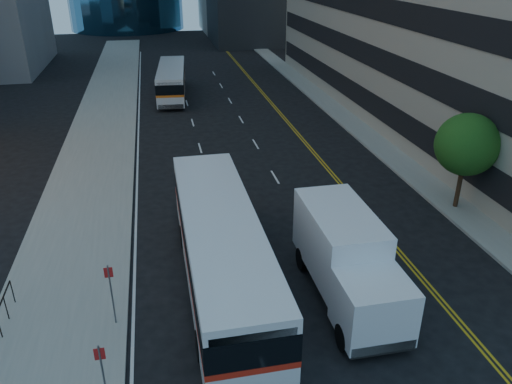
{
  "coord_description": "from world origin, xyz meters",
  "views": [
    {
      "loc": [
        -6.25,
        -13.19,
        12.38
      ],
      "look_at": [
        -2.24,
        6.42,
        2.8
      ],
      "focal_mm": 35.0,
      "sensor_mm": 36.0,
      "label": 1
    }
  ],
  "objects_px": {
    "bus_front": "(221,249)",
    "bus_rear": "(172,80)",
    "box_truck": "(347,259)",
    "street_tree": "(467,145)"
  },
  "relations": [
    {
      "from": "street_tree",
      "to": "bus_front",
      "type": "bearing_deg",
      "value": -161.62
    },
    {
      "from": "street_tree",
      "to": "bus_rear",
      "type": "distance_m",
      "value": 30.01
    },
    {
      "from": "street_tree",
      "to": "bus_rear",
      "type": "relative_size",
      "value": 0.46
    },
    {
      "from": "bus_rear",
      "to": "street_tree",
      "type": "bearing_deg",
      "value": -58.41
    },
    {
      "from": "bus_front",
      "to": "bus_rear",
      "type": "xyz_separation_m",
      "value": [
        -0.4,
        31.05,
        -0.27
      ]
    },
    {
      "from": "bus_front",
      "to": "box_truck",
      "type": "relative_size",
      "value": 1.84
    },
    {
      "from": "street_tree",
      "to": "box_truck",
      "type": "bearing_deg",
      "value": -144.83
    },
    {
      "from": "street_tree",
      "to": "box_truck",
      "type": "xyz_separation_m",
      "value": [
        -8.58,
        -6.05,
        -1.87
      ]
    },
    {
      "from": "box_truck",
      "to": "bus_front",
      "type": "bearing_deg",
      "value": 160.26
    },
    {
      "from": "bus_rear",
      "to": "box_truck",
      "type": "distance_m",
      "value": 33.09
    }
  ]
}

